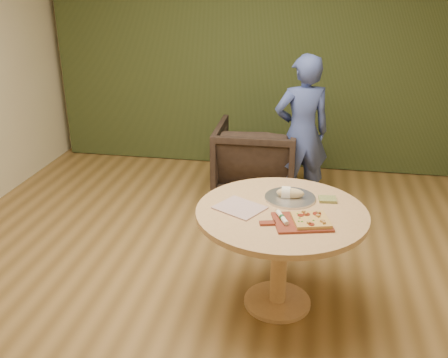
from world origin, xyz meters
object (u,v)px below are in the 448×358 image
object	(u,v)px
pizza_paddle	(300,222)
person_standing	(302,133)
flatbread_pizza	(311,220)
bread_roll	(289,193)
serving_tray	(290,198)
pedestal_table	(281,229)
cutlery_roll	(282,217)
armchair	(256,156)

from	to	relation	value
pizza_paddle	person_standing	world-z (taller)	person_standing
flatbread_pizza	bread_roll	world-z (taller)	bread_roll
bread_roll	flatbread_pizza	bearing A→B (deg)	-65.77
flatbread_pizza	serving_tray	world-z (taller)	flatbread_pizza
pedestal_table	flatbread_pizza	bearing A→B (deg)	-39.27
flatbread_pizza	person_standing	bearing A→B (deg)	93.74
flatbread_pizza	cutlery_roll	distance (m)	0.18
pedestal_table	person_standing	size ratio (longest dim) A/B	0.75
pedestal_table	serving_tray	bearing A→B (deg)	76.98
serving_tray	armchair	size ratio (longest dim) A/B	0.42
serving_tray	person_standing	bearing A→B (deg)	88.98
pizza_paddle	person_standing	distance (m)	1.88
cutlery_roll	serving_tray	size ratio (longest dim) A/B	0.54
pedestal_table	serving_tray	world-z (taller)	serving_tray
flatbread_pizza	bread_roll	size ratio (longest dim) A/B	1.39
pizza_paddle	flatbread_pizza	xyz separation A→B (m)	(0.07, 0.01, 0.02)
flatbread_pizza	serving_tray	xyz separation A→B (m)	(-0.15, 0.35, -0.02)
bread_roll	armchair	xyz separation A→B (m)	(-0.43, 1.73, -0.37)
pedestal_table	serving_tray	size ratio (longest dim) A/B	3.23
serving_tray	person_standing	world-z (taller)	person_standing
bread_roll	pizza_paddle	bearing A→B (deg)	-75.50
pizza_paddle	flatbread_pizza	world-z (taller)	flatbread_pizza
pedestal_table	pizza_paddle	size ratio (longest dim) A/B	2.44
pedestal_table	flatbread_pizza	world-z (taller)	flatbread_pizza
bread_roll	armchair	world-z (taller)	armchair
pedestal_table	bread_roll	xyz separation A→B (m)	(0.04, 0.19, 0.18)
cutlery_roll	pizza_paddle	bearing A→B (deg)	-23.32
cutlery_roll	armchair	bearing A→B (deg)	77.82
pedestal_table	armchair	world-z (taller)	armchair
flatbread_pizza	cutlery_roll	bearing A→B (deg)	-178.34
bread_roll	pedestal_table	bearing A→B (deg)	-100.51
armchair	cutlery_roll	bearing A→B (deg)	100.24
pizza_paddle	cutlery_roll	distance (m)	0.12
serving_tray	person_standing	size ratio (longest dim) A/B	0.23
serving_tray	bread_roll	distance (m)	0.04
pedestal_table	pizza_paddle	world-z (taller)	pizza_paddle
pizza_paddle	bread_roll	xyz separation A→B (m)	(-0.09, 0.36, 0.04)
armchair	flatbread_pizza	bearing A→B (deg)	104.98
bread_roll	person_standing	size ratio (longest dim) A/B	0.13
pedestal_table	cutlery_roll	size ratio (longest dim) A/B	6.02
flatbread_pizza	cutlery_roll	size ratio (longest dim) A/B	1.41
pizza_paddle	flatbread_pizza	distance (m)	0.07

